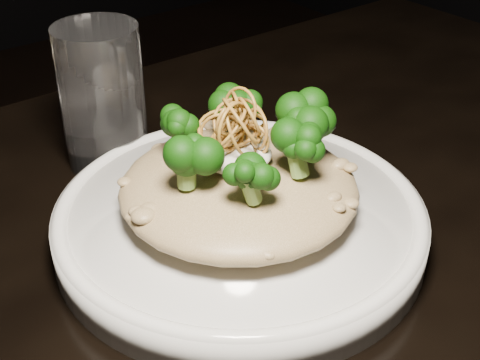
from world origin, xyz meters
The scene contains 7 objects.
table centered at (0.00, 0.00, 0.67)m, with size 1.10×0.80×0.75m.
plate centered at (-0.04, 0.05, 0.77)m, with size 0.29×0.29×0.03m, color silver.
risotto centered at (-0.04, 0.05, 0.80)m, with size 0.18×0.18×0.04m, color brown.
broccoli centered at (-0.04, 0.05, 0.84)m, with size 0.12×0.12×0.04m, color black, non-canonical shape.
cheese centered at (-0.04, 0.05, 0.83)m, with size 0.06×0.06×0.02m, color silver.
shallots centered at (-0.03, 0.06, 0.85)m, with size 0.06×0.06×0.04m, color brown, non-canonical shape.
drinking_glass centered at (-0.06, 0.22, 0.82)m, with size 0.08×0.08×0.13m, color silver.
Camera 1 is at (-0.30, -0.29, 1.08)m, focal length 50.00 mm.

